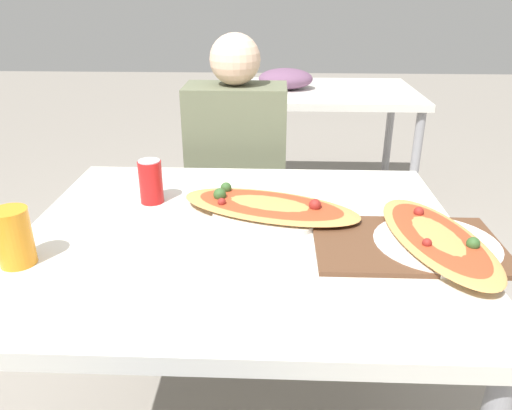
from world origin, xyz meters
The scene contains 9 objects.
dining_table centered at (0.00, 0.00, 0.65)m, with size 1.10×0.94×0.73m.
chair_far_seated centered at (-0.07, 0.80, 0.51)m, with size 0.40×0.40×0.90m.
person_seated centered at (-0.07, 0.68, 0.67)m, with size 0.37×0.24×1.15m.
pizza_main centered at (0.06, 0.11, 0.75)m, with size 0.53×0.35×0.06m.
soda_can centered at (-0.27, 0.18, 0.79)m, with size 0.07×0.07×0.12m.
drink_glass centered at (-0.49, -0.17, 0.79)m, with size 0.08×0.08×0.13m.
serving_tray centered at (0.40, -0.06, 0.73)m, with size 0.44×0.29×0.01m.
pizza_second centered at (0.47, -0.06, 0.74)m, with size 0.29×0.49×0.05m.
background_table centered at (0.31, 1.87, 0.67)m, with size 1.10×0.80×0.85m.
Camera 1 is at (0.08, -1.12, 1.30)m, focal length 35.00 mm.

